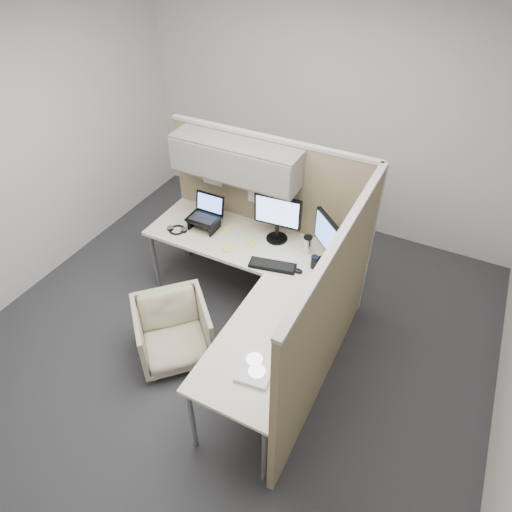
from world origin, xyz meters
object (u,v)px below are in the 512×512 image
at_px(desk, 252,280).
at_px(office_chair, 173,329).
at_px(keyboard, 272,266).
at_px(monitor_left, 278,215).

xyz_separation_m(desk, office_chair, (-0.51, -0.52, -0.37)).
xyz_separation_m(desk, keyboard, (0.10, 0.19, 0.05)).
bearing_deg(office_chair, keyboard, 4.22).
xyz_separation_m(office_chair, monitor_left, (0.48, 1.08, 0.69)).
height_order(desk, keyboard, keyboard).
height_order(desk, office_chair, desk).
bearing_deg(office_chair, desk, 0.67).
bearing_deg(desk, office_chair, -134.26).
distance_m(office_chair, monitor_left, 1.37).
height_order(monitor_left, keyboard, monitor_left).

